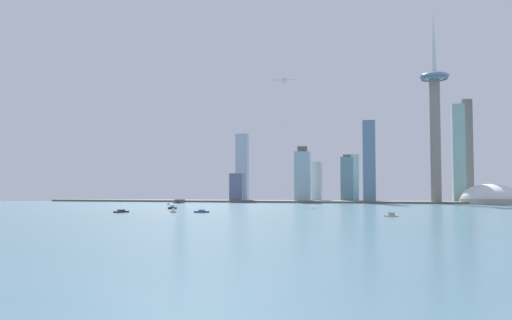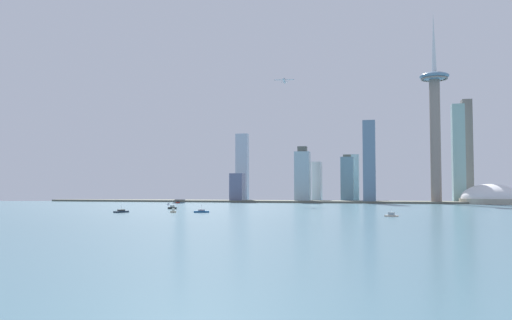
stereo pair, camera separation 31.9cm
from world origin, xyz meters
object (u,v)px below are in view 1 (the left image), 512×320
Objects in this scene: skyscraper_0 at (237,188)px; skyscraper_7 at (242,167)px; skyscraper_10 at (347,179)px; skyscraper_1 at (317,182)px; skyscraper_5 at (351,178)px; boat_3 at (172,208)px; boat_6 at (202,211)px; boat_2 at (392,215)px; boat_7 at (121,211)px; boat_5 at (178,202)px; skyscraper_8 at (369,180)px; observation_tower at (435,112)px; skyscraper_2 at (467,151)px; boat_4 at (173,211)px; skyscraper_3 at (458,154)px; boat_0 at (169,204)px; airplane at (284,80)px; skyscraper_6 at (302,176)px; stadium_dome at (490,199)px; skyscraper_9 at (181,156)px; skyscraper_4 at (369,162)px.

skyscraper_7 is (-9.97, 68.51, 38.42)m from skyscraper_0.
skyscraper_1 is at bearing 164.23° from skyscraper_10.
skyscraper_5 reaches higher than boat_3.
boat_2 is at bearing -25.63° from boat_6.
boat_5 is at bearing 32.06° from boat_7.
boat_5 is at bearing -150.52° from skyscraper_8.
skyscraper_10 reaches higher than skyscraper_1.
observation_tower is 30.38× the size of boat_5.
skyscraper_5 is at bearing 141.05° from observation_tower.
boat_3 reaches higher than boat_7.
skyscraper_5 is 7.61× the size of boat_3.
skyscraper_2 is (61.28, 95.91, -57.69)m from observation_tower.
skyscraper_1 is 97.05m from skyscraper_8.
boat_4 is 28.79m from boat_6.
boat_5 is (-454.85, -105.30, -80.58)m from skyscraper_3.
skyscraper_5 is 379.43m from boat_0.
boat_0 is at bearing -57.14° from airplane.
skyscraper_8 is at bearing 17.52° from skyscraper_1.
skyscraper_2 is at bearing -83.11° from boat_2.
skyscraper_7 is 258.37m from boat_0.
skyscraper_6 reaches higher than skyscraper_10.
skyscraper_3 is at bearing 101.50° from airplane.
skyscraper_8 is at bearing 175.50° from skyscraper_2.
skyscraper_0 is (-413.40, -3.78, 17.56)m from stadium_dome.
skyscraper_6 is 5.87× the size of boat_6.
stadium_dome reaches higher than boat_4.
observation_tower reaches higher than skyscraper_6.
skyscraper_0 is 79.18m from skyscraper_7.
airplane is (104.72, -124.17, 136.41)m from skyscraper_7.
skyscraper_1 is at bearing -24.02° from boat_5.
skyscraper_10 is (-226.42, 55.41, 33.18)m from stadium_dome.
boat_0 is 230.89m from boat_4.
airplane is (-36.17, -130.68, 163.67)m from skyscraper_1.
airplane is at bearing -30.43° from skyscraper_0.
skyscraper_9 is at bearing -174.42° from skyscraper_8.
skyscraper_9 is 284.54m from airplane.
skyscraper_4 reaches higher than skyscraper_6.
skyscraper_4 is at bearing -63.74° from boat_2.
skyscraper_2 reaches higher than stadium_dome.
skyscraper_3 is 149.88m from skyscraper_4.
skyscraper_9 is at bearing 52.25° from boat_5.
skyscraper_2 reaches higher than skyscraper_4.
skyscraper_9 is at bearing 168.62° from skyscraper_4.
skyscraper_4 is 1.61× the size of skyscraper_10.
boat_7 is (-80.26, -18.71, -0.07)m from boat_6.
skyscraper_6 is 1.16× the size of skyscraper_10.
skyscraper_1 is 0.75× the size of skyscraper_6.
boat_3 is at bearing -137.08° from skyscraper_3.
observation_tower is 3.68× the size of skyscraper_10.
skyscraper_2 reaches higher than boat_4.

